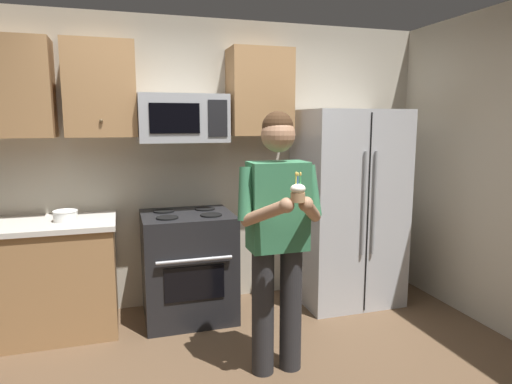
{
  "coord_description": "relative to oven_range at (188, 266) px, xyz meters",
  "views": [
    {
      "loc": [
        -0.67,
        -2.36,
        1.7
      ],
      "look_at": [
        0.15,
        0.33,
        1.25
      ],
      "focal_mm": 31.34,
      "sensor_mm": 36.0,
      "label": 1
    }
  ],
  "objects": [
    {
      "name": "counter_left",
      "position": [
        -1.3,
        0.02,
        0.0
      ],
      "size": [
        1.44,
        0.66,
        0.92
      ],
      "color": "#9E7247",
      "rests_on": "ground"
    },
    {
      "name": "bowl_large_white",
      "position": [
        -0.95,
        -0.01,
        0.5
      ],
      "size": [
        0.19,
        0.19,
        0.09
      ],
      "color": "white",
      "rests_on": "counter_left"
    },
    {
      "name": "cupcake",
      "position": [
        0.45,
        -1.37,
        0.83
      ],
      "size": [
        0.09,
        0.09,
        0.17
      ],
      "color": "#A87F56"
    },
    {
      "name": "person",
      "position": [
        0.45,
        -1.04,
        0.53
      ],
      "size": [
        0.6,
        0.48,
        1.76
      ],
      "color": "#262628",
      "rests_on": "ground"
    },
    {
      "name": "microwave",
      "position": [
        0.0,
        0.12,
        1.26
      ],
      "size": [
        0.74,
        0.41,
        0.4
      ],
      "color": "#9EA0A5"
    },
    {
      "name": "oven_range",
      "position": [
        0.0,
        0.0,
        0.0
      ],
      "size": [
        0.76,
        0.7,
        0.93
      ],
      "color": "black",
      "rests_on": "ground"
    },
    {
      "name": "cabinet_row_upper",
      "position": [
        -0.57,
        0.17,
        1.49
      ],
      "size": [
        2.78,
        0.36,
        0.76
      ],
      "color": "#9E7247"
    },
    {
      "name": "wall_back",
      "position": [
        0.15,
        0.39,
        0.84
      ],
      "size": [
        4.4,
        0.1,
        2.6
      ],
      "primitive_type": "cube",
      "color": "#B7AD99",
      "rests_on": "ground"
    },
    {
      "name": "refrigerator",
      "position": [
        1.5,
        -0.04,
        0.44
      ],
      "size": [
        0.9,
        0.75,
        1.8
      ],
      "color": "#B7BABF",
      "rests_on": "ground"
    }
  ]
}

